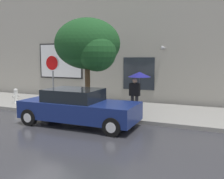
# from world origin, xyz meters

# --- Properties ---
(ground_plane) EXTENTS (60.00, 60.00, 0.00)m
(ground_plane) POSITION_xyz_m (0.00, 0.00, 0.00)
(ground_plane) COLOR #333338
(sidewalk) EXTENTS (20.00, 4.00, 0.15)m
(sidewalk) POSITION_xyz_m (0.00, 3.00, 0.07)
(sidewalk) COLOR gray
(sidewalk) RESTS_ON ground
(building_facade) EXTENTS (20.00, 0.67, 7.00)m
(building_facade) POSITION_xyz_m (-0.03, 5.50, 3.48)
(building_facade) COLOR #9E998E
(building_facade) RESTS_ON ground
(parked_car) EXTENTS (4.54, 1.86, 1.39)m
(parked_car) POSITION_xyz_m (1.40, -0.00, 0.69)
(parked_car) COLOR navy
(parked_car) RESTS_ON ground
(fire_hydrant) EXTENTS (0.30, 0.44, 0.80)m
(fire_hydrant) POSITION_xyz_m (-3.66, 2.04, 0.54)
(fire_hydrant) COLOR white
(fire_hydrant) RESTS_ON sidewalk
(pedestrian_with_umbrella) EXTENTS (0.99, 0.99, 1.83)m
(pedestrian_with_umbrella) POSITION_xyz_m (3.11, 2.17, 1.61)
(pedestrian_with_umbrella) COLOR black
(pedestrian_with_umbrella) RESTS_ON sidewalk
(street_tree) EXTENTS (3.00, 2.55, 4.17)m
(street_tree) POSITION_xyz_m (1.01, 1.66, 3.11)
(street_tree) COLOR #4C3823
(street_tree) RESTS_ON sidewalk
(stop_sign) EXTENTS (0.76, 0.10, 2.56)m
(stop_sign) POSITION_xyz_m (-0.99, 1.70, 1.96)
(stop_sign) COLOR gray
(stop_sign) RESTS_ON sidewalk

